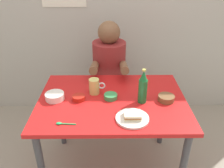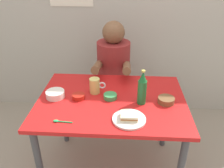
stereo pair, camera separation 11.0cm
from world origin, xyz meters
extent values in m
plane|color=gray|center=(0.00, 0.00, 0.00)|extent=(6.00, 6.00, 0.00)
cube|color=red|center=(0.00, 0.00, 0.72)|extent=(1.10, 0.80, 0.03)
cylinder|color=#3F3F44|center=(-0.49, -0.34, 0.35)|extent=(0.05, 0.05, 0.71)
cylinder|color=#3F3F44|center=(-0.49, 0.34, 0.35)|extent=(0.05, 0.05, 0.71)
cylinder|color=#3F3F44|center=(0.49, 0.34, 0.35)|extent=(0.05, 0.05, 0.71)
cylinder|color=#4C4C51|center=(-0.02, 0.63, 0.21)|extent=(0.08, 0.08, 0.41)
cylinder|color=brown|center=(-0.02, 0.63, 0.43)|extent=(0.34, 0.34, 0.04)
cylinder|color=maroon|center=(-0.02, 0.63, 0.71)|extent=(0.32, 0.32, 0.52)
sphere|color=brown|center=(-0.02, 0.63, 1.06)|extent=(0.21, 0.21, 0.21)
cylinder|color=brown|center=(-0.15, 0.38, 0.82)|extent=(0.07, 0.31, 0.14)
cylinder|color=brown|center=(0.11, 0.38, 0.82)|extent=(0.07, 0.31, 0.14)
cylinder|color=silver|center=(0.13, -0.25, 0.75)|extent=(0.22, 0.22, 0.01)
cube|color=beige|center=(0.13, -0.25, 0.76)|extent=(0.11, 0.09, 0.01)
cube|color=#9E592D|center=(0.13, -0.25, 0.77)|extent=(0.11, 0.09, 0.01)
cube|color=beige|center=(0.13, -0.25, 0.78)|extent=(0.11, 0.09, 0.01)
cylinder|color=#D1BC66|center=(-0.14, 0.09, 0.80)|extent=(0.08, 0.08, 0.12)
torus|color=silver|center=(-0.08, 0.09, 0.81)|extent=(0.06, 0.01, 0.06)
cylinder|color=#19602D|center=(0.22, -0.04, 0.83)|extent=(0.06, 0.06, 0.18)
cone|color=#19602D|center=(0.22, -0.04, 0.95)|extent=(0.05, 0.05, 0.07)
cylinder|color=#BFB74C|center=(0.22, -0.04, 1.00)|extent=(0.03, 0.03, 0.01)
cylinder|color=brown|center=(0.40, -0.03, 0.76)|extent=(0.12, 0.12, 0.04)
cylinder|color=brown|center=(0.40, -0.03, 0.77)|extent=(0.10, 0.10, 0.02)
cylinder|color=#B21E14|center=(-0.25, -0.01, 0.76)|extent=(0.10, 0.10, 0.03)
cylinder|color=maroon|center=(-0.25, -0.01, 0.76)|extent=(0.08, 0.08, 0.02)
cylinder|color=silver|center=(-0.43, 0.00, 0.77)|extent=(0.14, 0.14, 0.05)
cylinder|color=tan|center=(-0.43, 0.00, 0.78)|extent=(0.11, 0.11, 0.02)
cylinder|color=#388C4C|center=(-0.01, 0.01, 0.76)|extent=(0.10, 0.10, 0.03)
cylinder|color=#5B643A|center=(-0.01, 0.01, 0.77)|extent=(0.08, 0.08, 0.02)
cylinder|color=#26A559|center=(-0.29, -0.30, 0.74)|extent=(0.11, 0.02, 0.01)
ellipsoid|color=#26A559|center=(-0.34, -0.30, 0.75)|extent=(0.04, 0.02, 0.01)
camera|label=1|loc=(-0.01, -1.48, 1.67)|focal=37.39mm
camera|label=2|loc=(0.10, -1.47, 1.67)|focal=37.39mm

